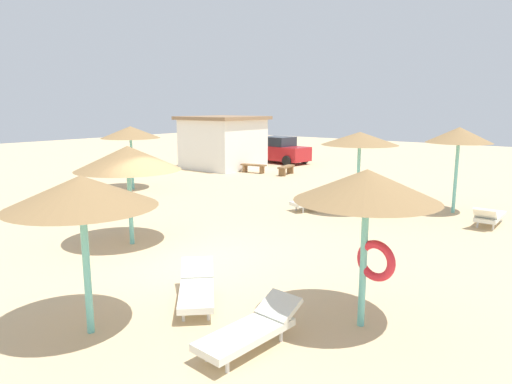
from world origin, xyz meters
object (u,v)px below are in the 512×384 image
object	(u,v)px
parasol_1	(360,139)
bench_1	(253,167)
lounger_1	(317,201)
lounger_3	(489,216)
lounger_0	(197,288)
parasol_3	(459,136)
parasol_0	(81,192)
parasol_2	(367,188)
beach_cabana	(223,142)
bench_0	(286,169)
parasol_4	(128,158)
lounger_2	(252,329)
parked_car	(279,150)

from	to	relation	value
parasol_1	bench_1	xyz separation A→B (m)	(-8.89, 5.17, -2.25)
lounger_1	lounger_3	bearing A→B (deg)	14.12
lounger_0	parasol_3	bearing A→B (deg)	81.38
parasol_0	parasol_2	size ratio (longest dim) A/B	0.98
parasol_1	beach_cabana	world-z (taller)	beach_cabana
parasol_0	lounger_3	size ratio (longest dim) A/B	1.41
parasol_0	lounger_0	world-z (taller)	parasol_0
bench_0	parasol_0	bearing A→B (deg)	-65.66
parasol_1	bench_1	distance (m)	10.53
bench_0	bench_1	bearing A→B (deg)	-164.25
lounger_1	beach_cabana	distance (m)	12.28
parasol_3	beach_cabana	world-z (taller)	beach_cabana
lounger_0	lounger_1	xyz separation A→B (m)	(-2.39, 8.44, 0.00)
lounger_0	beach_cabana	distance (m)	19.63
parasol_0	beach_cabana	world-z (taller)	beach_cabana
parasol_2	parasol_4	size ratio (longest dim) A/B	0.97
lounger_2	bench_0	bearing A→B (deg)	122.89
beach_cabana	bench_0	bearing A→B (deg)	-0.12
parasol_4	lounger_2	bearing A→B (deg)	-20.61
parasol_1	parasol_4	bearing A→B (deg)	-112.23
parasol_0	parasol_3	xyz separation A→B (m)	(2.23, 12.94, 0.33)
lounger_2	beach_cabana	distance (m)	21.35
lounger_1	bench_1	xyz separation A→B (m)	(-7.63, 5.86, 0.03)
lounger_0	lounger_3	xyz separation A→B (m)	(3.08, 9.81, 0.01)
parasol_2	lounger_3	size ratio (longest dim) A/B	1.44
bench_0	lounger_3	bearing A→B (deg)	-24.10
parked_car	beach_cabana	world-z (taller)	beach_cabana
lounger_0	beach_cabana	size ratio (longest dim) A/B	0.42
parasol_2	lounger_0	distance (m)	3.75
parasol_1	parasol_2	size ratio (longest dim) A/B	1.04
parasol_1	bench_0	size ratio (longest dim) A/B	1.83
lounger_0	lounger_1	distance (m)	8.77
parasol_2	lounger_3	distance (m)	8.95
parasol_1	parasol_0	bearing A→B (deg)	-87.11
parasol_0	parasol_1	xyz separation A→B (m)	(-0.56, 11.05, 0.20)
parasol_3	bench_1	bearing A→B (deg)	164.29
parasol_4	bench_0	xyz separation A→B (m)	(-3.96, 13.20, -2.02)
parasol_0	bench_1	bearing A→B (deg)	120.22
parasol_0	parasol_1	size ratio (longest dim) A/B	0.94
parasol_2	lounger_2	world-z (taller)	parasol_2
lounger_2	parasol_1	bearing A→B (deg)	106.99
beach_cabana	lounger_2	bearing A→B (deg)	-46.56
parasol_0	parasol_1	bearing A→B (deg)	92.89
lounger_0	lounger_1	size ratio (longest dim) A/B	0.91
parasol_1	lounger_3	world-z (taller)	parasol_1
lounger_0	bench_1	bearing A→B (deg)	125.00
lounger_3	lounger_0	bearing A→B (deg)	-107.41
parasol_3	bench_1	size ratio (longest dim) A/B	1.96
parasol_4	parasol_3	bearing A→B (deg)	58.04
bench_0	parked_car	size ratio (longest dim) A/B	0.37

